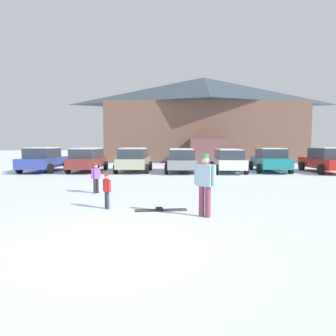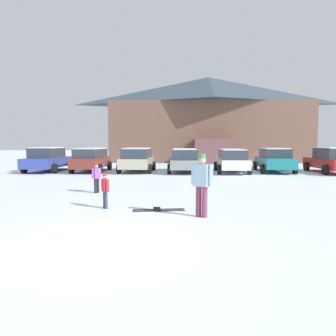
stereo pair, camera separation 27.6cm
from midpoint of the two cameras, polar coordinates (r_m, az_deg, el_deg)
ground at (r=6.11m, az=-12.19°, el=-13.92°), size 160.00×160.00×0.00m
ski_lodge at (r=33.77m, az=6.50°, el=9.26°), size 21.48×9.88×9.19m
parked_blue_hatchback at (r=22.48m, az=-22.93°, el=1.52°), size 2.26×4.67×1.69m
parked_maroon_van at (r=21.41m, az=-15.42°, el=1.68°), size 2.14×4.46×1.64m
parked_beige_suv at (r=20.64m, az=-6.89°, el=1.72°), size 2.25×4.23×1.65m
parked_grey_wagon at (r=20.31m, az=2.11°, el=1.64°), size 2.25×4.52×1.60m
parked_white_suv at (r=20.62m, az=11.00°, el=1.58°), size 2.18×4.76×1.58m
parked_teal_hatchback at (r=21.75m, az=18.51°, el=1.51°), size 2.44×4.64×1.64m
parked_red_sedan at (r=22.53m, az=27.51°, el=1.36°), size 2.13×4.63×1.69m
skier_child_in_red_jacket at (r=9.12m, az=-12.42°, el=-3.93°), size 0.27×0.33×1.05m
skier_child_in_purple_jacket at (r=12.04m, az=-14.21°, el=-1.58°), size 0.30×0.36×1.16m
skier_adult_in_blue_parka at (r=7.92m, az=6.05°, el=-2.58°), size 0.54×0.41×1.67m
pair_of_skis at (r=8.77m, az=-2.33°, el=-7.96°), size 1.53×0.52×0.08m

